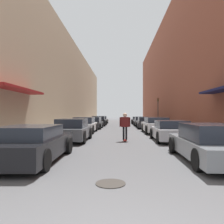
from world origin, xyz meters
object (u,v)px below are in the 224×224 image
skateboarder (125,124)px  parked_car_left_5 (102,120)px  parked_car_right_0 (209,143)px  parked_car_right_1 (171,131)px  parked_car_right_4 (141,121)px  manhole_cover (111,183)px  parked_car_left_2 (85,125)px  traffic_light (158,108)px  parked_car_left_0 (32,144)px  parked_car_left_1 (73,130)px  parked_car_right_5 (138,120)px  parked_car_left_3 (93,123)px  parked_car_left_4 (99,121)px  parked_car_right_2 (156,125)px  parked_car_right_3 (146,123)px

skateboarder → parked_car_left_5: bearing=98.4°
parked_car_right_0 → parked_car_right_1: 5.51m
parked_car_right_4 → manhole_cover: parked_car_right_4 is taller
parked_car_left_2 → traffic_light: traffic_light is taller
parked_car_left_0 → parked_car_right_4: 22.78m
parked_car_left_0 → parked_car_left_1: size_ratio=1.13×
skateboarder → traffic_light: bearing=73.7°
parked_car_left_0 → parked_car_left_2: (-0.00, 11.20, 0.04)m
manhole_cover → parked_car_right_5: bearing=84.0°
parked_car_right_5 → skateboarder: size_ratio=2.59×
parked_car_left_3 → skateboarder: (3.22, -10.68, 0.42)m
parked_car_left_1 → parked_car_left_4: 16.18m
parked_car_left_0 → parked_car_right_2: 12.61m
parked_car_left_3 → parked_car_right_1: (5.94, -10.52, -0.01)m
skateboarder → parked_car_left_3: bearing=106.8°
parked_car_left_4 → parked_car_right_2: (5.85, -10.61, 0.01)m
parked_car_left_2 → skateboarder: 6.55m
parked_car_left_0 → parked_car_left_1: (0.20, 5.49, 0.04)m
parked_car_left_5 → skateboarder: size_ratio=2.82×
parked_car_right_3 → manhole_cover: bearing=-99.3°
skateboarder → traffic_light: traffic_light is taller
parked_car_left_0 → parked_car_left_1: 5.50m
parked_car_left_3 → parked_car_right_4: 8.17m
parked_car_left_3 → parked_car_left_4: bearing=88.9°
parked_car_left_3 → parked_car_left_5: size_ratio=0.92×
parked_car_right_2 → traffic_light: (2.13, 11.11, 1.70)m
parked_car_left_0 → parked_car_right_2: size_ratio=1.02×
parked_car_left_3 → parked_car_right_0: parked_car_right_0 is taller
parked_car_right_5 → parked_car_right_4: bearing=-90.0°
parked_car_right_0 → parked_car_right_4: bearing=90.5°
parked_car_left_4 → parked_car_right_3: bearing=-39.1°
parked_car_right_0 → parked_car_right_5: parked_car_right_0 is taller
parked_car_left_1 → skateboarder: skateboarder is taller
parked_car_left_0 → parked_car_left_2: 11.20m
parked_car_left_5 → parked_car_left_4: bearing=-89.4°
parked_car_left_4 → parked_car_left_1: bearing=-89.9°
parked_car_left_3 → parked_car_left_5: (0.05, 10.86, 0.00)m
skateboarder → manhole_cover: 7.96m
parked_car_right_2 → skateboarder: bearing=-116.4°
parked_car_left_0 → parked_car_left_5: parked_car_left_5 is taller
parked_car_left_5 → parked_car_right_1: bearing=-74.6°
parked_car_left_4 → traffic_light: bearing=3.6°
parked_car_left_5 → manhole_cover: bearing=-84.9°
skateboarder → manhole_cover: (-0.53, -7.88, -1.02)m
parked_car_left_1 → traffic_light: size_ratio=1.13×
parked_car_left_2 → parked_car_left_3: 5.04m
parked_car_right_5 → manhole_cover: size_ratio=6.18×
parked_car_left_2 → parked_car_left_5: bearing=89.5°
parked_car_right_2 → parked_car_right_3: size_ratio=1.07×
parked_car_right_2 → skateboarder: 6.16m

